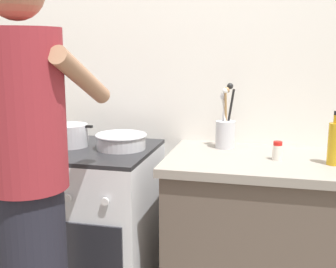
# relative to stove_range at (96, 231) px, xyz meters

# --- Properties ---
(back_wall) EXTENTS (3.20, 0.10, 2.50)m
(back_wall) POSITION_rel_stove_range_xyz_m (0.55, 0.35, 0.80)
(back_wall) COLOR silver
(back_wall) RESTS_ON ground
(countertop) EXTENTS (1.00, 0.60, 0.90)m
(countertop) POSITION_rel_stove_range_xyz_m (0.90, 0.00, 0.00)
(countertop) COLOR brown
(countertop) RESTS_ON ground
(stove_range) EXTENTS (0.60, 0.62, 0.90)m
(stove_range) POSITION_rel_stove_range_xyz_m (0.00, 0.00, 0.00)
(stove_range) COLOR silver
(stove_range) RESTS_ON ground
(pot) EXTENTS (0.26, 0.19, 0.12)m
(pot) POSITION_rel_stove_range_xyz_m (-0.14, 0.02, 0.51)
(pot) COLOR #B2B2B7
(pot) RESTS_ON stove_range
(mixing_bowl) EXTENTS (0.26, 0.26, 0.08)m
(mixing_bowl) POSITION_rel_stove_range_xyz_m (0.14, 0.03, 0.49)
(mixing_bowl) COLOR #B7B7BC
(mixing_bowl) RESTS_ON stove_range
(utensil_crock) EXTENTS (0.10, 0.10, 0.33)m
(utensil_crock) POSITION_rel_stove_range_xyz_m (0.65, 0.17, 0.54)
(utensil_crock) COLOR silver
(utensil_crock) RESTS_ON countertop
(spice_bottle) EXTENTS (0.04, 0.04, 0.09)m
(spice_bottle) POSITION_rel_stove_range_xyz_m (0.91, -0.02, 0.49)
(spice_bottle) COLOR silver
(spice_bottle) RESTS_ON countertop
(oil_bottle) EXTENTS (0.06, 0.06, 0.24)m
(oil_bottle) POSITION_rel_stove_range_xyz_m (1.16, -0.04, 0.55)
(oil_bottle) COLOR gold
(oil_bottle) RESTS_ON countertop
(person) EXTENTS (0.41, 0.50, 1.70)m
(person) POSITION_rel_stove_range_xyz_m (0.01, -0.64, 0.41)
(person) COLOR black
(person) RESTS_ON ground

